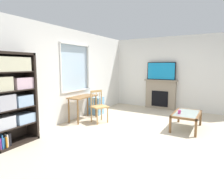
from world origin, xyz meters
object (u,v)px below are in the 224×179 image
(bookshelf, at_px, (12,95))
(fireplace, at_px, (160,94))
(wooden_chair, at_px, (99,106))
(sippy_cup, at_px, (179,112))
(coffee_table, at_px, (187,115))
(desk_under_window, at_px, (83,100))
(tv, at_px, (161,71))
(plastic_drawer_unit, at_px, (97,106))

(bookshelf, relative_size, fireplace, 1.56)
(wooden_chair, xyz_separation_m, sippy_cup, (0.47, -2.10, -0.00))
(coffee_table, bearing_deg, desk_under_window, 104.35)
(wooden_chair, height_order, fireplace, fireplace)
(wooden_chair, bearing_deg, tv, -21.64)
(fireplace, bearing_deg, bookshelf, 160.83)
(desk_under_window, relative_size, tv, 0.92)
(bookshelf, xyz_separation_m, fireplace, (4.70, -1.63, -0.47))
(tv, bearing_deg, fireplace, -0.00)
(tv, relative_size, coffee_table, 1.00)
(desk_under_window, height_order, sippy_cup, desk_under_window)
(wooden_chair, relative_size, coffee_table, 0.88)
(fireplace, distance_m, coffee_table, 2.29)
(sippy_cup, bearing_deg, fireplace, 27.43)
(fireplace, xyz_separation_m, coffee_table, (-1.92, -1.23, -0.19))
(fireplace, bearing_deg, desk_under_window, 149.79)
(coffee_table, relative_size, sippy_cup, 11.39)
(wooden_chair, distance_m, fireplace, 2.76)
(plastic_drawer_unit, xyz_separation_m, fireplace, (1.87, -1.58, 0.26))
(coffee_table, bearing_deg, sippy_cup, 140.63)
(desk_under_window, distance_m, coffee_table, 2.86)
(tv, bearing_deg, sippy_cup, -152.36)
(plastic_drawer_unit, bearing_deg, tv, -40.43)
(tv, distance_m, sippy_cup, 2.53)
(desk_under_window, relative_size, fireplace, 0.79)
(sippy_cup, bearing_deg, desk_under_window, 101.42)
(wooden_chair, height_order, plastic_drawer_unit, wooden_chair)
(sippy_cup, bearing_deg, coffee_table, -39.37)
(desk_under_window, distance_m, fireplace, 3.04)
(bookshelf, height_order, plastic_drawer_unit, bookshelf)
(tv, bearing_deg, coffee_table, -147.00)
(bookshelf, height_order, wooden_chair, bookshelf)
(desk_under_window, height_order, tv, tv)
(bookshelf, relative_size, coffee_table, 1.81)
(bookshelf, bearing_deg, wooden_chair, -16.29)
(wooden_chair, relative_size, tv, 0.88)
(tv, height_order, sippy_cup, tv)
(wooden_chair, bearing_deg, bookshelf, 163.71)
(wooden_chair, distance_m, coffee_table, 2.34)
(fireplace, bearing_deg, wooden_chair, 158.50)
(wooden_chair, relative_size, sippy_cup, 10.00)
(plastic_drawer_unit, relative_size, tv, 0.55)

